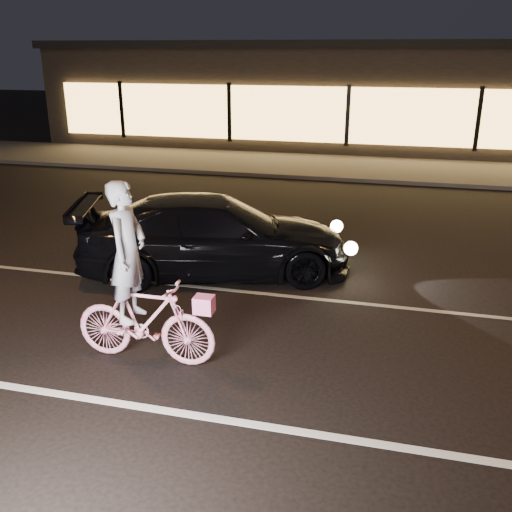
# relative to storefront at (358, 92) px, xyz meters

# --- Properties ---
(ground) EXTENTS (90.00, 90.00, 0.00)m
(ground) POSITION_rel_storefront_xyz_m (0.00, -18.97, -2.15)
(ground) COLOR black
(ground) RESTS_ON ground
(lane_stripe_near) EXTENTS (60.00, 0.12, 0.01)m
(lane_stripe_near) POSITION_rel_storefront_xyz_m (0.00, -20.47, -2.14)
(lane_stripe_near) COLOR silver
(lane_stripe_near) RESTS_ON ground
(lane_stripe_far) EXTENTS (60.00, 0.10, 0.01)m
(lane_stripe_far) POSITION_rel_storefront_xyz_m (0.00, -16.97, -2.14)
(lane_stripe_far) COLOR gray
(lane_stripe_far) RESTS_ON ground
(sidewalk) EXTENTS (30.00, 4.00, 0.12)m
(sidewalk) POSITION_rel_storefront_xyz_m (0.00, -5.97, -2.09)
(sidewalk) COLOR #383533
(sidewalk) RESTS_ON ground
(storefront) EXTENTS (25.40, 8.42, 4.20)m
(storefront) POSITION_rel_storefront_xyz_m (0.00, 0.00, 0.00)
(storefront) COLOR black
(storefront) RESTS_ON ground
(cyclist) EXTENTS (1.92, 0.66, 2.42)m
(cyclist) POSITION_rel_storefront_xyz_m (-1.12, -19.46, -1.29)
(cyclist) COLOR #FF3C84
(cyclist) RESTS_ON ground
(sedan) EXTENTS (5.28, 3.37, 1.42)m
(sedan) POSITION_rel_storefront_xyz_m (-1.16, -16.22, -1.44)
(sedan) COLOR black
(sedan) RESTS_ON ground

